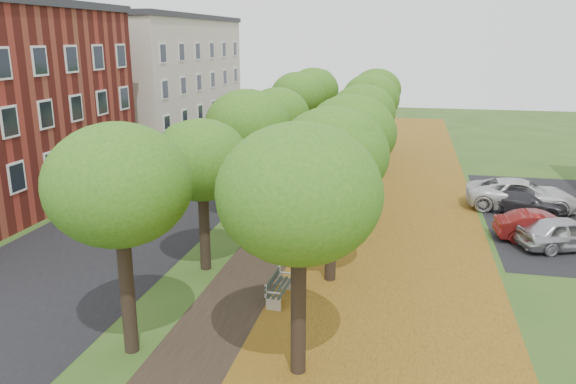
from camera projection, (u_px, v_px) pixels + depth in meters
The scene contains 12 objects.
ground at pixel (206, 359), 15.45m from camera, with size 120.00×120.00×0.00m, color #2D4C19.
street_asphalt at pixel (172, 197), 31.11m from camera, with size 8.00×70.00×0.01m, color black.
footpath at pixel (305, 206), 29.58m from camera, with size 3.20×70.00×0.01m, color black.
leaf_verge at pixel (402, 212), 28.56m from camera, with size 7.50×70.00×0.01m, color #92641A.
tree_row_west at pixel (264, 119), 28.83m from camera, with size 3.78×33.78×6.16m.
tree_row_east at pixel (357, 122), 27.85m from camera, with size 3.78×33.78×6.16m.
building_cream at pixel (151, 78), 48.63m from camera, with size 10.30×20.30×10.40m.
bench at pixel (279, 287), 18.89m from camera, with size 0.61×1.81×0.84m.
car_silver at pixel (567, 233), 23.35m from camera, with size 1.64×4.07×1.39m, color silver.
car_red at pixel (542, 227), 24.31m from camera, with size 1.34×3.85×1.27m, color maroon.
car_grey at pixel (524, 201), 28.19m from camera, with size 1.70×4.19×1.21m, color #323237.
car_white at pixel (522, 195), 28.81m from camera, with size 2.54×5.51×1.53m, color silver.
Camera 1 is at (5.12, -12.87, 8.57)m, focal length 35.00 mm.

